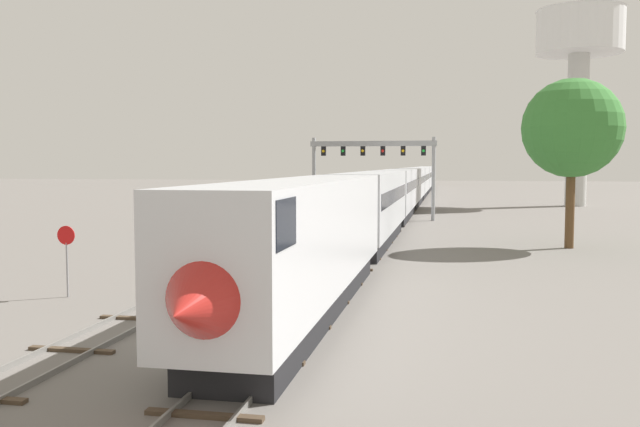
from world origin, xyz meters
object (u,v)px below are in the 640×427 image
passenger_train (410,185)px  signal_gantry (373,159)px  water_tower (580,42)px  stop_sign (67,251)px  trackside_tree_left (572,129)px

passenger_train → signal_gantry: (-2.25, -23.40, 3.22)m
water_tower → stop_sign: water_tower is taller
water_tower → stop_sign: size_ratio=8.94×
water_tower → trackside_tree_left: bearing=-100.3°
passenger_train → water_tower: size_ratio=5.79×
water_tower → trackside_tree_left: water_tower is taller
passenger_train → trackside_tree_left: (12.52, -42.80, 4.95)m
passenger_train → water_tower: (20.74, 2.57, 17.94)m
trackside_tree_left → stop_sign: bearing=-137.8°
signal_gantry → stop_sign: bearing=-101.0°
signal_gantry → water_tower: 37.68m
passenger_train → stop_sign: bearing=-99.0°
trackside_tree_left → water_tower: bearing=79.7°
stop_sign → trackside_tree_left: bearing=42.2°
passenger_train → signal_gantry: size_ratio=12.32×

